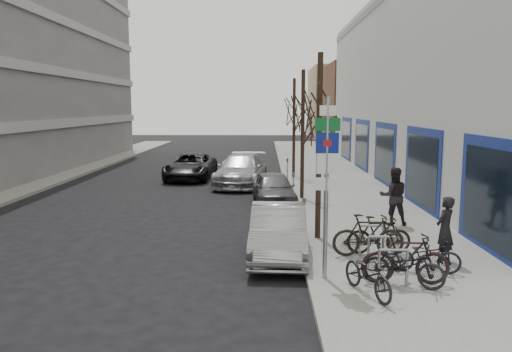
{
  "coord_description": "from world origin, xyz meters",
  "views": [
    {
      "loc": [
        1.07,
        -10.87,
        3.98
      ],
      "look_at": [
        0.78,
        3.36,
        2.0
      ],
      "focal_mm": 35.0,
      "sensor_mm": 36.0,
      "label": 1
    }
  ],
  "objects_px": {
    "meter_back": "(287,168)",
    "bike_far_curb": "(404,262)",
    "bike_near_left": "(368,271)",
    "pedestrian_far": "(394,196)",
    "meter_mid": "(293,185)",
    "tree_near": "(320,102)",
    "tree_far": "(294,104)",
    "highway_sign_pole": "(326,177)",
    "parked_car_mid": "(274,189)",
    "bike_near_right": "(405,258)",
    "bike_far_inner": "(379,235)",
    "tree_mid": "(303,104)",
    "pedestrian_near": "(445,229)",
    "lane_car": "(191,166)",
    "parked_car_back": "(241,170)",
    "parked_car_front": "(278,232)",
    "bike_mid_curb": "(426,252)",
    "bike_mid_inner": "(368,235)",
    "meter_front": "(304,216)",
    "bike_rack": "(381,249)"
  },
  "relations": [
    {
      "from": "meter_back",
      "to": "bike_far_curb",
      "type": "relative_size",
      "value": 0.74
    },
    {
      "from": "bike_near_left",
      "to": "pedestrian_far",
      "type": "distance_m",
      "value": 6.58
    },
    {
      "from": "meter_mid",
      "to": "bike_far_curb",
      "type": "xyz_separation_m",
      "value": [
        1.89,
        -8.98,
        -0.24
      ]
    },
    {
      "from": "tree_near",
      "to": "tree_far",
      "type": "xyz_separation_m",
      "value": [
        0.0,
        13.0,
        0.0
      ]
    },
    {
      "from": "highway_sign_pole",
      "to": "parked_car_mid",
      "type": "bearing_deg",
      "value": 96.19
    },
    {
      "from": "meter_mid",
      "to": "meter_back",
      "type": "distance_m",
      "value": 5.5
    },
    {
      "from": "bike_near_right",
      "to": "bike_far_inner",
      "type": "height_order",
      "value": "bike_near_right"
    },
    {
      "from": "pedestrian_far",
      "to": "bike_near_left",
      "type": "bearing_deg",
      "value": 74.88
    },
    {
      "from": "tree_mid",
      "to": "pedestrian_far",
      "type": "bearing_deg",
      "value": -61.19
    },
    {
      "from": "pedestrian_near",
      "to": "lane_car",
      "type": "bearing_deg",
      "value": -104.2
    },
    {
      "from": "parked_car_mid",
      "to": "parked_car_back",
      "type": "xyz_separation_m",
      "value": [
        -1.6,
        5.07,
        0.12
      ]
    },
    {
      "from": "tree_far",
      "to": "parked_car_front",
      "type": "xyz_separation_m",
      "value": [
        -1.2,
        -14.41,
        -3.42
      ]
    },
    {
      "from": "bike_mid_curb",
      "to": "bike_mid_inner",
      "type": "distance_m",
      "value": 1.66
    },
    {
      "from": "bike_mid_inner",
      "to": "bike_far_curb",
      "type": "distance_m",
      "value": 2.16
    },
    {
      "from": "meter_back",
      "to": "pedestrian_near",
      "type": "relative_size",
      "value": 0.77
    },
    {
      "from": "meter_front",
      "to": "parked_car_mid",
      "type": "relative_size",
      "value": 0.32
    },
    {
      "from": "meter_front",
      "to": "lane_car",
      "type": "bearing_deg",
      "value": 111.25
    },
    {
      "from": "tree_mid",
      "to": "bike_mid_inner",
      "type": "height_order",
      "value": "tree_mid"
    },
    {
      "from": "bike_far_curb",
      "to": "parked_car_back",
      "type": "distance_m",
      "value": 15.36
    },
    {
      "from": "bike_near_left",
      "to": "bike_near_right",
      "type": "height_order",
      "value": "bike_near_right"
    },
    {
      "from": "bike_rack",
      "to": "tree_mid",
      "type": "relative_size",
      "value": 0.41
    },
    {
      "from": "bike_rack",
      "to": "tree_far",
      "type": "height_order",
      "value": "tree_far"
    },
    {
      "from": "tree_near",
      "to": "highway_sign_pole",
      "type": "bearing_deg",
      "value": -93.26
    },
    {
      "from": "meter_mid",
      "to": "pedestrian_far",
      "type": "relative_size",
      "value": 0.66
    },
    {
      "from": "lane_car",
      "to": "pedestrian_near",
      "type": "height_order",
      "value": "pedestrian_near"
    },
    {
      "from": "tree_near",
      "to": "parked_car_front",
      "type": "relative_size",
      "value": 1.33
    },
    {
      "from": "bike_mid_curb",
      "to": "pedestrian_far",
      "type": "height_order",
      "value": "pedestrian_far"
    },
    {
      "from": "tree_far",
      "to": "parked_car_front",
      "type": "relative_size",
      "value": 1.33
    },
    {
      "from": "highway_sign_pole",
      "to": "bike_near_left",
      "type": "height_order",
      "value": "highway_sign_pole"
    },
    {
      "from": "bike_far_curb",
      "to": "bike_rack",
      "type": "bearing_deg",
      "value": 36.6
    },
    {
      "from": "tree_mid",
      "to": "pedestrian_near",
      "type": "relative_size",
      "value": 3.33
    },
    {
      "from": "lane_car",
      "to": "bike_far_inner",
      "type": "bearing_deg",
      "value": -61.1
    },
    {
      "from": "tree_mid",
      "to": "parked_car_back",
      "type": "distance_m",
      "value": 6.1
    },
    {
      "from": "pedestrian_far",
      "to": "bike_rack",
      "type": "bearing_deg",
      "value": 75.98
    },
    {
      "from": "meter_front",
      "to": "bike_far_inner",
      "type": "distance_m",
      "value": 2.2
    },
    {
      "from": "tree_mid",
      "to": "meter_front",
      "type": "height_order",
      "value": "tree_mid"
    },
    {
      "from": "highway_sign_pole",
      "to": "tree_near",
      "type": "height_order",
      "value": "tree_near"
    },
    {
      "from": "tree_far",
      "to": "pedestrian_far",
      "type": "relative_size",
      "value": 2.87
    },
    {
      "from": "meter_back",
      "to": "parked_car_back",
      "type": "bearing_deg",
      "value": 173.26
    },
    {
      "from": "bike_near_right",
      "to": "parked_car_mid",
      "type": "height_order",
      "value": "parked_car_mid"
    },
    {
      "from": "tree_near",
      "to": "parked_car_mid",
      "type": "relative_size",
      "value": 1.4
    },
    {
      "from": "bike_mid_inner",
      "to": "pedestrian_far",
      "type": "height_order",
      "value": "pedestrian_far"
    },
    {
      "from": "meter_back",
      "to": "pedestrian_far",
      "type": "distance_m",
      "value": 9.32
    },
    {
      "from": "bike_near_left",
      "to": "pedestrian_far",
      "type": "xyz_separation_m",
      "value": [
        2.07,
        6.23,
        0.45
      ]
    },
    {
      "from": "bike_rack",
      "to": "meter_back",
      "type": "bearing_deg",
      "value": 97.02
    },
    {
      "from": "bike_mid_inner",
      "to": "meter_mid",
      "type": "bearing_deg",
      "value": 11.29
    },
    {
      "from": "tree_near",
      "to": "bike_far_inner",
      "type": "distance_m",
      "value": 4.06
    },
    {
      "from": "highway_sign_pole",
      "to": "pedestrian_far",
      "type": "bearing_deg",
      "value": 61.48
    },
    {
      "from": "bike_far_curb",
      "to": "pedestrian_near",
      "type": "xyz_separation_m",
      "value": [
        1.46,
        1.72,
        0.3
      ]
    },
    {
      "from": "bike_far_inner",
      "to": "lane_car",
      "type": "relative_size",
      "value": 0.33
    }
  ]
}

